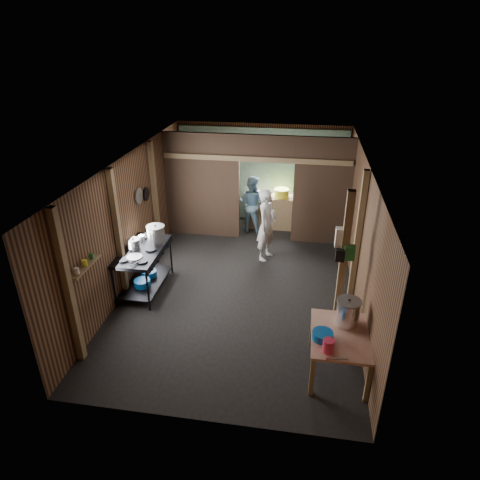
% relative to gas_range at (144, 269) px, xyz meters
% --- Properties ---
extents(floor, '(4.50, 7.00, 0.00)m').
position_rel_gas_range_xyz_m(floor, '(1.88, 0.51, -0.45)').
color(floor, black).
rests_on(floor, ground).
extents(ceiling, '(4.50, 7.00, 0.00)m').
position_rel_gas_range_xyz_m(ceiling, '(1.88, 0.51, 2.15)').
color(ceiling, '#4C4A46').
rests_on(ceiling, ground).
extents(wall_back, '(4.50, 0.00, 2.60)m').
position_rel_gas_range_xyz_m(wall_back, '(1.88, 4.01, 0.85)').
color(wall_back, brown).
rests_on(wall_back, ground).
extents(wall_front, '(4.50, 0.00, 2.60)m').
position_rel_gas_range_xyz_m(wall_front, '(1.88, -2.99, 0.85)').
color(wall_front, brown).
rests_on(wall_front, ground).
extents(wall_left, '(0.00, 7.00, 2.60)m').
position_rel_gas_range_xyz_m(wall_left, '(-0.37, 0.51, 0.85)').
color(wall_left, brown).
rests_on(wall_left, ground).
extents(wall_right, '(0.00, 7.00, 2.60)m').
position_rel_gas_range_xyz_m(wall_right, '(4.13, 0.51, 0.85)').
color(wall_right, brown).
rests_on(wall_right, ground).
extents(partition_left, '(1.85, 0.10, 2.60)m').
position_rel_gas_range_xyz_m(partition_left, '(0.55, 2.71, 0.85)').
color(partition_left, '#463023').
rests_on(partition_left, floor).
extents(partition_right, '(1.35, 0.10, 2.60)m').
position_rel_gas_range_xyz_m(partition_right, '(3.46, 2.71, 0.85)').
color(partition_right, '#463023').
rests_on(partition_right, floor).
extents(partition_header, '(1.30, 0.10, 0.60)m').
position_rel_gas_range_xyz_m(partition_header, '(2.13, 2.71, 1.85)').
color(partition_header, '#463023').
rests_on(partition_header, wall_back).
extents(turquoise_panel, '(4.40, 0.06, 2.50)m').
position_rel_gas_range_xyz_m(turquoise_panel, '(1.88, 3.95, 0.80)').
color(turquoise_panel, '#7CB7AC').
rests_on(turquoise_panel, wall_back).
extents(back_counter, '(1.20, 0.50, 0.85)m').
position_rel_gas_range_xyz_m(back_counter, '(2.18, 3.46, -0.02)').
color(back_counter, '#8A6E53').
rests_on(back_counter, floor).
extents(wall_clock, '(0.20, 0.03, 0.20)m').
position_rel_gas_range_xyz_m(wall_clock, '(2.13, 3.91, 1.45)').
color(wall_clock, silver).
rests_on(wall_clock, wall_back).
extents(post_left_a, '(0.10, 0.12, 2.60)m').
position_rel_gas_range_xyz_m(post_left_a, '(-0.30, -2.09, 0.85)').
color(post_left_a, '#8A6E53').
rests_on(post_left_a, floor).
extents(post_left_b, '(0.10, 0.12, 2.60)m').
position_rel_gas_range_xyz_m(post_left_b, '(-0.30, -0.29, 0.85)').
color(post_left_b, '#8A6E53').
rests_on(post_left_b, floor).
extents(post_left_c, '(0.10, 0.12, 2.60)m').
position_rel_gas_range_xyz_m(post_left_c, '(-0.30, 1.71, 0.85)').
color(post_left_c, '#8A6E53').
rests_on(post_left_c, floor).
extents(post_right, '(0.10, 0.12, 2.60)m').
position_rel_gas_range_xyz_m(post_right, '(4.06, 0.31, 0.85)').
color(post_right, '#8A6E53').
rests_on(post_right, floor).
extents(post_free, '(0.12, 0.12, 2.60)m').
position_rel_gas_range_xyz_m(post_free, '(3.73, -0.79, 0.85)').
color(post_free, '#8A6E53').
rests_on(post_free, floor).
extents(cross_beam, '(4.40, 0.12, 0.12)m').
position_rel_gas_range_xyz_m(cross_beam, '(1.88, 2.66, 1.60)').
color(cross_beam, '#8A6E53').
rests_on(cross_beam, wall_left).
extents(pan_lid_big, '(0.03, 0.34, 0.34)m').
position_rel_gas_range_xyz_m(pan_lid_big, '(-0.33, 0.91, 1.20)').
color(pan_lid_big, gray).
rests_on(pan_lid_big, wall_left).
extents(pan_lid_small, '(0.03, 0.30, 0.30)m').
position_rel_gas_range_xyz_m(pan_lid_small, '(-0.33, 1.31, 1.10)').
color(pan_lid_small, black).
rests_on(pan_lid_small, wall_left).
extents(wall_shelf, '(0.14, 0.80, 0.03)m').
position_rel_gas_range_xyz_m(wall_shelf, '(-0.27, -1.59, 0.95)').
color(wall_shelf, '#8A6E53').
rests_on(wall_shelf, wall_left).
extents(jar_white, '(0.07, 0.07, 0.10)m').
position_rel_gas_range_xyz_m(jar_white, '(-0.27, -1.84, 1.02)').
color(jar_white, silver).
rests_on(jar_white, wall_shelf).
extents(jar_yellow, '(0.08, 0.08, 0.10)m').
position_rel_gas_range_xyz_m(jar_yellow, '(-0.27, -1.59, 1.02)').
color(jar_yellow, yellow).
rests_on(jar_yellow, wall_shelf).
extents(jar_green, '(0.06, 0.06, 0.10)m').
position_rel_gas_range_xyz_m(jar_green, '(-0.27, -1.37, 1.02)').
color(jar_green, '#20642A').
rests_on(jar_green, wall_shelf).
extents(bag_white, '(0.22, 0.15, 0.32)m').
position_rel_gas_range_xyz_m(bag_white, '(3.68, -0.71, 1.33)').
color(bag_white, silver).
rests_on(bag_white, post_free).
extents(bag_green, '(0.16, 0.12, 0.24)m').
position_rel_gas_range_xyz_m(bag_green, '(3.80, -0.85, 1.15)').
color(bag_green, '#20642A').
rests_on(bag_green, post_free).
extents(bag_black, '(0.14, 0.10, 0.20)m').
position_rel_gas_range_xyz_m(bag_black, '(3.66, -0.87, 1.10)').
color(bag_black, black).
rests_on(bag_black, post_free).
extents(gas_range, '(0.78, 1.52, 0.90)m').
position_rel_gas_range_xyz_m(gas_range, '(0.00, 0.00, 0.00)').
color(gas_range, black).
rests_on(gas_range, floor).
extents(prep_table, '(0.85, 1.17, 0.69)m').
position_rel_gas_range_xyz_m(prep_table, '(3.71, -1.74, -0.10)').
color(prep_table, tan).
rests_on(prep_table, floor).
extents(stove_pot_large, '(0.44, 0.44, 0.37)m').
position_rel_gas_range_xyz_m(stove_pot_large, '(0.17, 0.37, 0.61)').
color(stove_pot_large, silver).
rests_on(stove_pot_large, gas_range).
extents(stove_pot_med, '(0.33, 0.33, 0.22)m').
position_rel_gas_range_xyz_m(stove_pot_med, '(-0.17, 0.02, 0.54)').
color(stove_pot_med, silver).
rests_on(stove_pot_med, gas_range).
extents(stove_saucepan, '(0.17, 0.17, 0.09)m').
position_rel_gas_range_xyz_m(stove_saucepan, '(-0.17, 0.41, 0.50)').
color(stove_saucepan, silver).
rests_on(stove_saucepan, gas_range).
extents(frying_pan, '(0.48, 0.59, 0.07)m').
position_rel_gas_range_xyz_m(frying_pan, '(0.00, -0.38, 0.47)').
color(frying_pan, gray).
rests_on(frying_pan, gas_range).
extents(blue_tub_front, '(0.32, 0.32, 0.13)m').
position_rel_gas_range_xyz_m(blue_tub_front, '(0.00, -0.17, -0.21)').
color(blue_tub_front, '#0D509C').
rests_on(blue_tub_front, gas_range).
extents(blue_tub_back, '(0.30, 0.30, 0.12)m').
position_rel_gas_range_xyz_m(blue_tub_back, '(0.00, 0.22, -0.21)').
color(blue_tub_back, '#0D509C').
rests_on(blue_tub_back, gas_range).
extents(stock_pot, '(0.47, 0.47, 0.44)m').
position_rel_gas_range_xyz_m(stock_pot, '(3.81, -1.46, 0.44)').
color(stock_pot, silver).
rests_on(stock_pot, prep_table).
extents(wash_basin, '(0.32, 0.32, 0.12)m').
position_rel_gas_range_xyz_m(wash_basin, '(3.44, -1.88, 0.30)').
color(wash_basin, '#0D509C').
rests_on(wash_basin, prep_table).
extents(pink_bucket, '(0.17, 0.17, 0.19)m').
position_rel_gas_range_xyz_m(pink_bucket, '(3.52, -2.15, 0.34)').
color(pink_bucket, '#D12B48').
rests_on(pink_bucket, prep_table).
extents(knife, '(0.30, 0.09, 0.01)m').
position_rel_gas_range_xyz_m(knife, '(3.63, -2.28, 0.25)').
color(knife, silver).
rests_on(knife, prep_table).
extents(yellow_tub, '(0.38, 0.38, 0.21)m').
position_rel_gas_range_xyz_m(yellow_tub, '(2.47, 3.46, 0.51)').
color(yellow_tub, yellow).
rests_on(yellow_tub, back_counter).
extents(red_cup, '(0.11, 0.11, 0.13)m').
position_rel_gas_range_xyz_m(red_cup, '(1.84, 3.46, 0.47)').
color(red_cup, '#B6304C').
rests_on(red_cup, back_counter).
extents(cook, '(0.57, 0.70, 1.66)m').
position_rel_gas_range_xyz_m(cook, '(2.26, 1.69, 0.38)').
color(cook, silver).
rests_on(cook, floor).
extents(worker_back, '(0.84, 0.74, 1.47)m').
position_rel_gas_range_xyz_m(worker_back, '(1.73, 3.13, 0.29)').
color(worker_back, '#668CA2').
rests_on(worker_back, floor).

